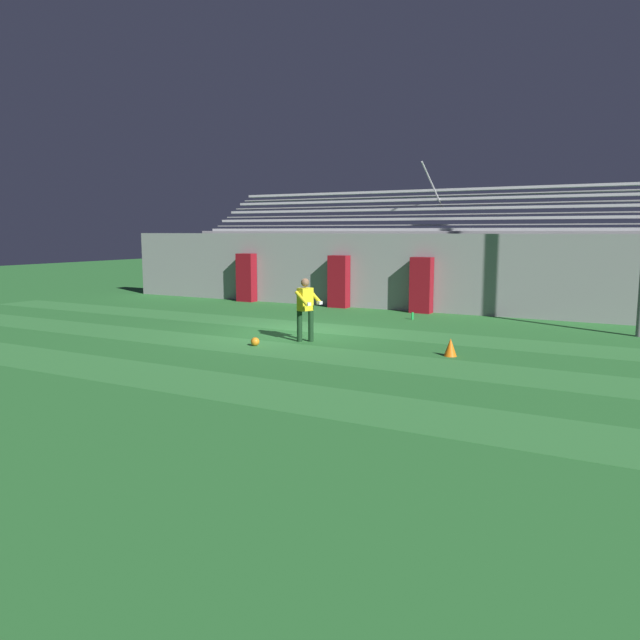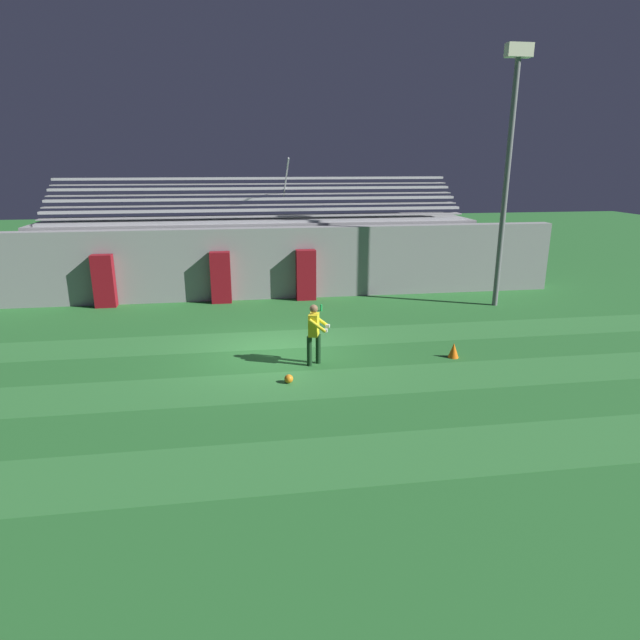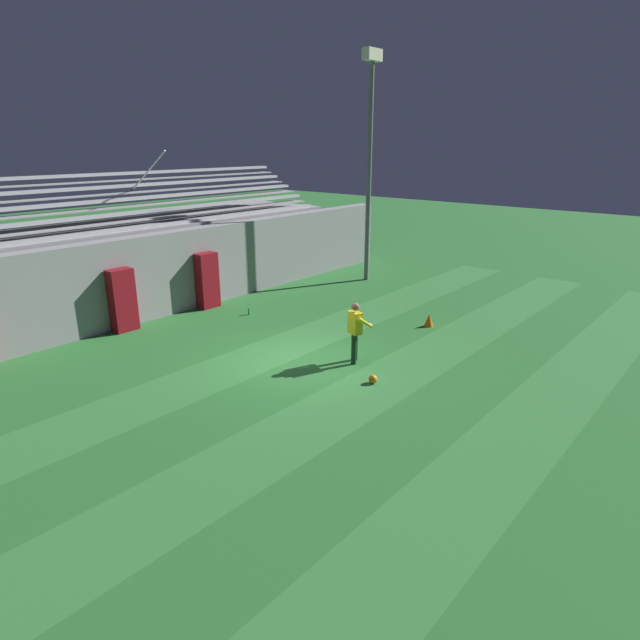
# 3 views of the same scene
# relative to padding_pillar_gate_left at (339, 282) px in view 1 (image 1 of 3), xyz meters

# --- Properties ---
(ground_plane) EXTENTS (80.00, 80.00, 0.00)m
(ground_plane) POSITION_rel_padding_pillar_gate_left_xyz_m (1.65, -5.95, -0.99)
(ground_plane) COLOR #286B2D
(turf_stripe_near) EXTENTS (28.00, 1.78, 0.01)m
(turf_stripe_near) POSITION_rel_padding_pillar_gate_left_xyz_m (1.65, -11.95, -0.99)
(turf_stripe_near) COLOR #337A38
(turf_stripe_near) RESTS_ON ground
(turf_stripe_mid) EXTENTS (28.00, 1.78, 0.01)m
(turf_stripe_mid) POSITION_rel_padding_pillar_gate_left_xyz_m (1.65, -8.39, -0.99)
(turf_stripe_mid) COLOR #337A38
(turf_stripe_mid) RESTS_ON ground
(turf_stripe_far) EXTENTS (28.00, 1.78, 0.01)m
(turf_stripe_far) POSITION_rel_padding_pillar_gate_left_xyz_m (1.65, -4.83, -0.99)
(turf_stripe_far) COLOR #337A38
(turf_stripe_far) RESTS_ON ground
(back_wall) EXTENTS (24.00, 0.60, 2.80)m
(back_wall) POSITION_rel_padding_pillar_gate_left_xyz_m (1.65, 0.55, 0.41)
(back_wall) COLOR gray
(back_wall) RESTS_ON ground
(padding_pillar_gate_left) EXTENTS (0.76, 0.44, 1.98)m
(padding_pillar_gate_left) POSITION_rel_padding_pillar_gate_left_xyz_m (0.00, 0.00, 0.00)
(padding_pillar_gate_left) COLOR maroon
(padding_pillar_gate_left) RESTS_ON ground
(padding_pillar_gate_right) EXTENTS (0.76, 0.44, 1.98)m
(padding_pillar_gate_right) POSITION_rel_padding_pillar_gate_left_xyz_m (3.30, 0.00, 0.00)
(padding_pillar_gate_right) COLOR maroon
(padding_pillar_gate_right) RESTS_ON ground
(padding_pillar_far_left) EXTENTS (0.76, 0.44, 1.98)m
(padding_pillar_far_left) POSITION_rel_padding_pillar_gate_left_xyz_m (-4.29, 0.00, 0.00)
(padding_pillar_far_left) COLOR maroon
(padding_pillar_far_left) RESTS_ON ground
(bleacher_stand) EXTENTS (18.00, 4.05, 5.43)m
(bleacher_stand) POSITION_rel_padding_pillar_gate_left_xyz_m (1.65, 2.89, 0.52)
(bleacher_stand) COLOR gray
(bleacher_stand) RESTS_ON ground
(goalkeeper) EXTENTS (0.67, 0.69, 1.67)m
(goalkeeper) POSITION_rel_padding_pillar_gate_left_xyz_m (2.65, -7.07, -0.03)
(goalkeeper) COLOR #143319
(goalkeeper) RESTS_ON ground
(soccer_ball) EXTENTS (0.22, 0.22, 0.22)m
(soccer_ball) POSITION_rel_padding_pillar_gate_left_xyz_m (1.85, -8.23, -0.88)
(soccer_ball) COLOR orange
(soccer_ball) RESTS_ON ground
(traffic_cone) EXTENTS (0.30, 0.30, 0.42)m
(traffic_cone) POSITION_rel_padding_pillar_gate_left_xyz_m (6.57, -7.12, -0.78)
(traffic_cone) COLOR orange
(traffic_cone) RESTS_ON ground
(water_bottle) EXTENTS (0.07, 0.07, 0.24)m
(water_bottle) POSITION_rel_padding_pillar_gate_left_xyz_m (3.64, -1.76, -0.87)
(water_bottle) COLOR green
(water_bottle) RESTS_ON ground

